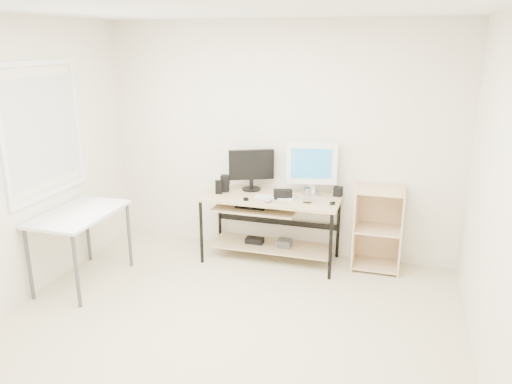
{
  "coord_description": "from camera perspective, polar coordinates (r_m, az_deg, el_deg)",
  "views": [
    {
      "loc": [
        1.33,
        -3.34,
        2.37
      ],
      "look_at": [
        -0.06,
        1.3,
        0.9
      ],
      "focal_mm": 35.0,
      "sensor_mm": 36.0,
      "label": 1
    }
  ],
  "objects": [
    {
      "name": "room",
      "position": [
        3.84,
        -6.51,
        0.85
      ],
      "size": [
        4.01,
        4.01,
        2.62
      ],
      "color": "beige",
      "rests_on": "ground"
    },
    {
      "name": "speaker_left",
      "position": [
        5.58,
        -3.55,
        1.03
      ],
      "size": [
        0.11,
        0.11,
        0.19
      ],
      "rotation": [
        0.0,
        0.0,
        0.19
      ],
      "color": "black",
      "rests_on": "desk"
    },
    {
      "name": "coaster",
      "position": [
        5.23,
        5.88,
        -1.21
      ],
      "size": [
        0.12,
        0.12,
        0.01
      ],
      "primitive_type": "cylinder",
      "rotation": [
        0.0,
        0.0,
        -0.21
      ],
      "color": "olive",
      "rests_on": "desk"
    },
    {
      "name": "black_monitor",
      "position": [
        5.58,
        -0.54,
        2.86
      ],
      "size": [
        0.48,
        0.26,
        0.46
      ],
      "rotation": [
        0.0,
        0.0,
        0.43
      ],
      "color": "black",
      "rests_on": "desk"
    },
    {
      "name": "smartphone",
      "position": [
        5.23,
        8.74,
        -1.29
      ],
      "size": [
        0.06,
        0.1,
        0.01
      ],
      "primitive_type": "cube",
      "rotation": [
        0.0,
        0.0,
        0.05
      ],
      "color": "black",
      "rests_on": "desk"
    },
    {
      "name": "speaker_right",
      "position": [
        5.49,
        9.37,
        0.06
      ],
      "size": [
        0.1,
        0.1,
        0.1
      ],
      "primitive_type": "cube",
      "rotation": [
        0.0,
        0.0,
        -0.17
      ],
      "color": "black",
      "rests_on": "desk"
    },
    {
      "name": "desk",
      "position": [
        5.5,
        1.44,
        -2.57
      ],
      "size": [
        1.5,
        0.65,
        0.75
      ],
      "color": "tan",
      "rests_on": "ground"
    },
    {
      "name": "side_table",
      "position": [
        5.24,
        -19.54,
        -3.03
      ],
      "size": [
        0.6,
        1.0,
        0.75
      ],
      "color": "white",
      "rests_on": "ground"
    },
    {
      "name": "drinking_glass",
      "position": [
        5.2,
        5.91,
        -0.36
      ],
      "size": [
        0.09,
        0.09,
        0.16
      ],
      "primitive_type": "cylinder",
      "rotation": [
        0.0,
        0.0,
        -0.21
      ],
      "color": "white",
      "rests_on": "coaster"
    },
    {
      "name": "mouse",
      "position": [
        5.23,
        1.44,
        -0.93
      ],
      "size": [
        0.09,
        0.12,
        0.04
      ],
      "primitive_type": "ellipsoid",
      "rotation": [
        0.0,
        0.0,
        -0.2
      ],
      "color": "#A7A7AC",
      "rests_on": "desk"
    },
    {
      "name": "shelf_unit",
      "position": [
        5.51,
        13.79,
        -3.98
      ],
      "size": [
        0.5,
        0.4,
        0.9
      ],
      "color": "#DFBC8B",
      "rests_on": "ground"
    },
    {
      "name": "keyboard",
      "position": [
        5.37,
        2.15,
        -0.6
      ],
      "size": [
        0.42,
        0.14,
        0.01
      ],
      "primitive_type": "cube",
      "rotation": [
        0.0,
        0.0,
        0.04
      ],
      "color": "white",
      "rests_on": "desk"
    },
    {
      "name": "volume_puck",
      "position": [
        5.28,
        -1.16,
        -0.83
      ],
      "size": [
        0.08,
        0.08,
        0.02
      ],
      "primitive_type": "cylinder",
      "rotation": [
        0.0,
        0.0,
        -0.39
      ],
      "color": "black",
      "rests_on": "desk"
    },
    {
      "name": "center_speaker",
      "position": [
        5.34,
        3.09,
        -0.24
      ],
      "size": [
        0.21,
        0.15,
        0.1
      ],
      "primitive_type": "cube",
      "rotation": [
        0.0,
        0.0,
        0.33
      ],
      "color": "black",
      "rests_on": "desk"
    },
    {
      "name": "audio_controller",
      "position": [
        5.5,
        -4.27,
        0.58
      ],
      "size": [
        0.09,
        0.07,
        0.16
      ],
      "primitive_type": "cube",
      "rotation": [
        0.0,
        0.0,
        0.3
      ],
      "color": "black",
      "rests_on": "desk"
    },
    {
      "name": "white_imac",
      "position": [
        5.42,
        6.38,
        3.12
      ],
      "size": [
        0.55,
        0.18,
        0.59
      ],
      "rotation": [
        0.0,
        0.0,
        0.19
      ],
      "color": "silver",
      "rests_on": "desk"
    }
  ]
}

